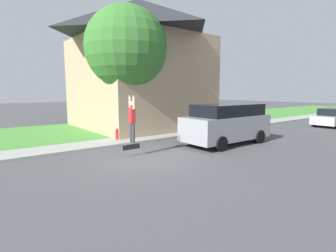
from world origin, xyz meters
name	(u,v)px	position (x,y,z in m)	size (l,w,h in m)	color
ground_plane	(142,158)	(0.00, 0.00, 0.00)	(120.00, 120.00, 0.00)	#49494C
lawn	(152,125)	(-8.00, 6.00, 0.04)	(10.00, 80.00, 0.08)	#478E38
sidewalk	(189,132)	(-3.60, 6.00, 0.05)	(1.80, 80.00, 0.10)	#9E9E99
house	(138,62)	(-8.15, 4.95, 4.92)	(9.69, 8.87, 9.31)	tan
lawn_tree_near	(126,48)	(-4.68, 1.99, 5.21)	(4.73, 4.73, 7.51)	brown
suv_parked	(227,123)	(0.26, 5.06, 1.09)	(2.17, 4.92, 2.07)	gray
car_down_street	(333,117)	(0.87, 17.23, 0.68)	(1.86, 4.40, 1.40)	#B7B7BC
skateboarder	(132,118)	(-0.47, -0.15, 1.61)	(0.41, 0.23, 1.96)	#38383D
skateboard	(131,147)	(-0.50, -0.19, 0.40)	(0.12, 0.82, 0.25)	black
fire_hydrant	(117,134)	(-3.87, 0.88, 0.40)	(0.20, 0.20, 0.62)	red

